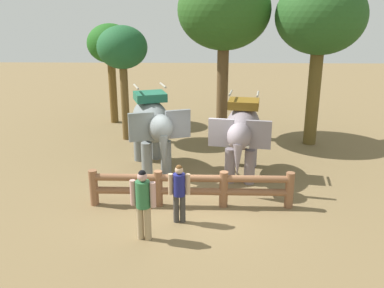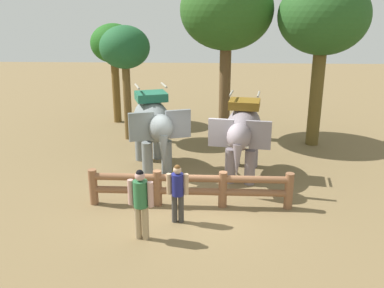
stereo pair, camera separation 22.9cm
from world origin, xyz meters
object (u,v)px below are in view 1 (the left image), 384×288
at_px(tree_deep_back, 122,50).
at_px(tourist_man_in_blue, 143,200).
at_px(tourist_woman_in_black, 179,189).
at_px(elephant_near_left, 152,124).
at_px(tree_back_center, 110,46).
at_px(elephant_center, 242,131).
at_px(tree_far_right, 320,18).
at_px(log_fence, 191,186).
at_px(tree_far_left, 224,12).

bearing_deg(tree_deep_back, tourist_man_in_blue, -77.38).
xyz_separation_m(tourist_man_in_blue, tree_deep_back, (-1.79, 7.98, 2.66)).
bearing_deg(tourist_woman_in_black, tourist_man_in_blue, -133.17).
relative_size(elephant_near_left, tourist_man_in_blue, 1.92).
bearing_deg(tourist_man_in_blue, tree_back_center, 104.86).
bearing_deg(tree_back_center, elephant_center, -50.14).
distance_m(tree_far_right, tree_deep_back, 7.70).
bearing_deg(log_fence, elephant_center, 54.33).
height_order(tourist_man_in_blue, tree_deep_back, tree_deep_back).
xyz_separation_m(elephant_near_left, tourist_man_in_blue, (0.28, -4.58, -0.59)).
height_order(tourist_woman_in_black, tourist_man_in_blue, tourist_man_in_blue).
relative_size(elephant_center, tree_back_center, 0.72).
distance_m(tourist_man_in_blue, tree_far_right, 10.28).
height_order(elephant_center, tourist_man_in_blue, elephant_center).
xyz_separation_m(tourist_woman_in_black, tree_far_left, (1.43, 7.61, 4.22)).
bearing_deg(tree_far_right, elephant_center, -131.47).
bearing_deg(elephant_near_left, log_fence, -63.74).
xyz_separation_m(tourist_man_in_blue, tree_far_left, (2.24, 8.48, 4.11)).
bearing_deg(tourist_man_in_blue, tree_far_left, 75.21).
height_order(tourist_woman_in_black, tree_far_left, tree_far_left).
bearing_deg(tree_back_center, tourist_man_in_blue, -75.14).
distance_m(tree_back_center, tree_far_right, 9.25).
distance_m(elephant_center, tree_far_left, 5.74).
bearing_deg(tree_back_center, elephant_near_left, -67.24).
xyz_separation_m(elephant_center, tourist_woman_in_black, (-1.88, -3.16, -0.63)).
relative_size(log_fence, tree_far_right, 0.89).
relative_size(tourist_man_in_blue, tree_deep_back, 0.39).
distance_m(elephant_center, tourist_man_in_blue, 4.87).
xyz_separation_m(log_fence, tree_back_center, (-3.91, 8.82, 3.01)).
xyz_separation_m(log_fence, elephant_near_left, (-1.37, 2.78, 1.03)).
relative_size(elephant_center, tree_far_right, 0.51).
bearing_deg(elephant_near_left, tree_back_center, 112.76).
relative_size(tree_back_center, tree_deep_back, 0.99).
xyz_separation_m(log_fence, tree_deep_back, (-2.88, 6.19, 3.10)).
xyz_separation_m(tourist_woman_in_black, tree_far_right, (4.99, 6.68, 4.00)).
height_order(elephant_center, tourist_woman_in_black, elephant_center).
xyz_separation_m(elephant_center, tree_far_left, (-0.45, 4.45, 3.59)).
bearing_deg(tourist_man_in_blue, elephant_center, 56.27).
xyz_separation_m(elephant_near_left, tree_far_left, (2.52, 3.90, 3.52)).
height_order(tree_far_right, tree_deep_back, tree_far_right).
bearing_deg(tourist_woman_in_black, elephant_center, 59.30).
bearing_deg(elephant_center, elephant_near_left, 169.50).
height_order(log_fence, tree_far_right, tree_far_right).
height_order(log_fence, tree_back_center, tree_back_center).
bearing_deg(tree_far_right, log_fence, -129.34).
xyz_separation_m(log_fence, tree_far_left, (1.15, 6.68, 4.55)).
distance_m(elephant_center, tree_back_center, 8.83).
xyz_separation_m(log_fence, tourist_man_in_blue, (-1.09, -1.80, 0.44)).
height_order(tourist_man_in_blue, tree_back_center, tree_back_center).
distance_m(tourist_man_in_blue, tree_deep_back, 8.60).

